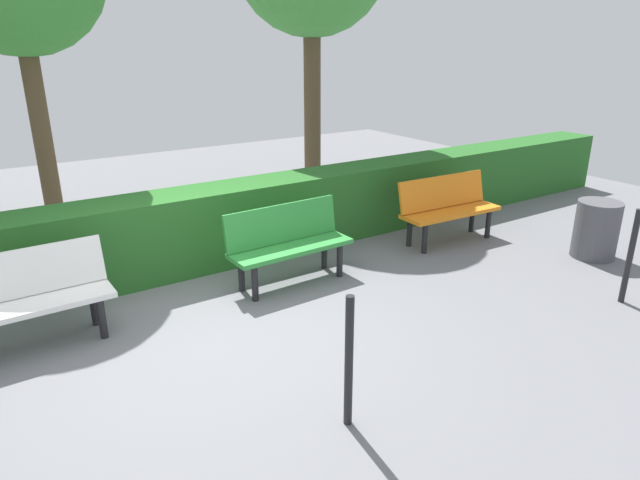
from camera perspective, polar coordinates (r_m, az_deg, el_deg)
The scene contains 8 objects.
ground_plane at distance 5.34m, azimuth -11.24°, elevation -9.22°, with size 17.47×17.47×0.00m, color slate.
bench_orange at distance 7.55m, azimuth 12.94°, elevation 3.42°, with size 1.44×0.53×0.86m.
bench_green at distance 6.10m, azimuth -3.31°, elevation -0.10°, with size 1.41×0.49×0.86m.
bench_white at distance 5.45m, azimuth -28.49°, elevation -5.18°, with size 1.50×0.49×0.86m.
hedge_row at distance 6.89m, azimuth -7.70°, elevation 2.01°, with size 13.47×0.63×0.93m, color #266023.
railing_post_near at distance 6.41m, azimuth 29.20°, elevation -1.52°, with size 0.06×0.06×1.00m, color black.
railing_post_mid at distance 3.88m, azimuth 2.98°, elevation -12.41°, with size 0.06×0.06×1.00m, color black.
trash_bin at distance 7.63m, azimuth 26.47°, elevation 0.96°, with size 0.52×0.52×0.71m, color #4C4C51.
Camera 1 is at (1.65, 4.38, 2.58)m, focal length 31.20 mm.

